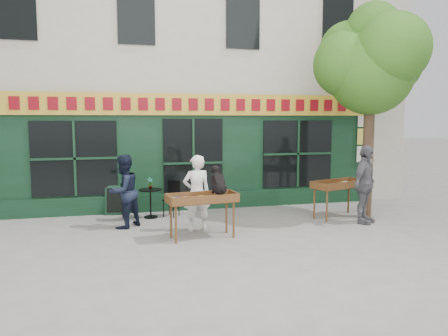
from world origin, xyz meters
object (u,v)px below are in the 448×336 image
(bistro_table, at_px, (150,197))
(woman, at_px, (197,193))
(book_cart_right, at_px, (339,187))
(man_left, at_px, (124,191))
(man_right, at_px, (365,184))
(dog, at_px, (218,180))
(book_cart_center, at_px, (202,201))

(bistro_table, bearing_deg, woman, -59.97)
(book_cart_right, relative_size, man_left, 0.92)
(woman, height_order, man_right, man_right)
(dog, height_order, man_left, man_left)
(dog, distance_m, book_cart_right, 3.75)
(book_cart_right, xyz_separation_m, man_right, (0.30, -0.75, 0.16))
(bistro_table, bearing_deg, man_left, -127.87)
(man_right, relative_size, man_left, 1.11)
(book_cart_center, xyz_separation_m, woman, (-0.00, 0.65, 0.07))
(book_cart_right, distance_m, man_left, 5.53)
(man_left, bearing_deg, dog, 102.15)
(man_right, relative_size, bistro_table, 2.58)
(dog, bearing_deg, man_left, 138.19)
(woman, relative_size, bistro_table, 2.34)
(book_cart_center, relative_size, book_cart_right, 0.96)
(woman, bearing_deg, bistro_table, -66.31)
(dog, distance_m, man_right, 3.88)
(man_right, bearing_deg, dog, 147.35)
(dog, relative_size, book_cart_right, 0.37)
(book_cart_center, bearing_deg, woman, 83.66)
(woman, height_order, book_cart_right, woman)
(book_cart_center, distance_m, man_right, 4.21)
(book_cart_center, bearing_deg, man_right, -1.57)
(book_cart_center, relative_size, dog, 2.60)
(book_cart_right, distance_m, bistro_table, 4.97)
(dog, relative_size, man_right, 0.31)
(book_cart_right, xyz_separation_m, bistro_table, (-4.82, 1.16, -0.28))
(man_left, bearing_deg, book_cart_right, 134.90)
(book_cart_center, bearing_deg, book_cart_right, 9.44)
(woman, relative_size, man_right, 0.91)
(woman, height_order, man_left, woman)
(book_cart_center, height_order, bistro_table, book_cart_center)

